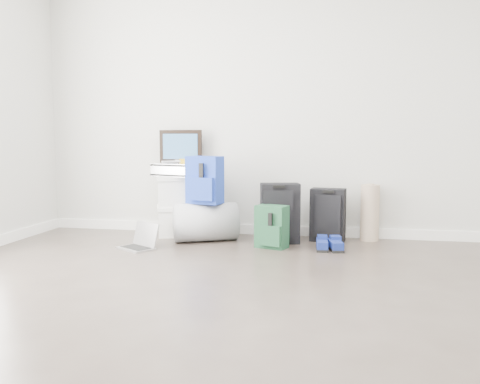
% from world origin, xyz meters
% --- Properties ---
extents(ground, '(5.00, 5.00, 0.00)m').
position_xyz_m(ground, '(0.00, 0.00, 0.00)').
color(ground, '#372D28').
rests_on(ground, ground).
extents(boxes_stack, '(0.52, 0.47, 0.61)m').
position_xyz_m(boxes_stack, '(-0.78, 2.29, 0.31)').
color(boxes_stack, silver).
rests_on(boxes_stack, ground).
extents(briefcase, '(0.52, 0.44, 0.13)m').
position_xyz_m(briefcase, '(-0.78, 2.29, 0.67)').
color(briefcase, '#B2B2B7').
rests_on(briefcase, boxes_stack).
extents(painting, '(0.45, 0.05, 0.33)m').
position_xyz_m(painting, '(-0.78, 2.39, 0.90)').
color(painting, black).
rests_on(painting, briefcase).
extents(drone, '(0.41, 0.41, 0.05)m').
position_xyz_m(drone, '(-0.70, 2.27, 0.76)').
color(drone, gold).
rests_on(drone, briefcase).
extents(duffel_bag, '(0.69, 0.58, 0.37)m').
position_xyz_m(duffel_bag, '(-0.44, 2.06, 0.18)').
color(duffel_bag, gray).
rests_on(duffel_bag, ground).
extents(blue_backpack, '(0.35, 0.29, 0.45)m').
position_xyz_m(blue_backpack, '(-0.44, 2.03, 0.58)').
color(blue_backpack, '#183D9E').
rests_on(blue_backpack, duffel_bag).
extents(large_suitcase, '(0.40, 0.30, 0.56)m').
position_xyz_m(large_suitcase, '(0.27, 2.11, 0.28)').
color(large_suitcase, black).
rests_on(large_suitcase, ground).
extents(green_backpack, '(0.31, 0.27, 0.38)m').
position_xyz_m(green_backpack, '(0.22, 1.87, 0.18)').
color(green_backpack, '#133521').
rests_on(green_backpack, ground).
extents(carry_on, '(0.35, 0.25, 0.51)m').
position_xyz_m(carry_on, '(0.71, 2.27, 0.25)').
color(carry_on, black).
rests_on(carry_on, ground).
extents(shoes, '(0.25, 0.28, 0.09)m').
position_xyz_m(shoes, '(0.73, 1.87, 0.04)').
color(shoes, black).
rests_on(shoes, ground).
extents(rolled_rug, '(0.18, 0.18, 0.54)m').
position_xyz_m(rolled_rug, '(1.11, 2.38, 0.27)').
color(rolled_rug, tan).
rests_on(rolled_rug, ground).
extents(laptop, '(0.39, 0.37, 0.23)m').
position_xyz_m(laptop, '(-0.93, 1.63, 0.06)').
color(laptop, '#B4B4B8').
rests_on(laptop, ground).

